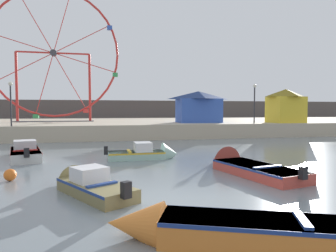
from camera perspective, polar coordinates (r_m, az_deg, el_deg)
ground_plane at (r=8.65m, az=2.34°, el=-14.38°), size 240.00×240.00×0.00m
quay_promenade at (r=37.57m, az=-9.30°, el=0.03°), size 110.00×24.19×1.32m
distant_town_skyline at (r=58.31m, az=-10.48°, el=2.59°), size 140.00×3.00×4.40m
motorboat_orange_hull at (r=6.25m, az=11.67°, el=-18.58°), size 5.38×2.98×1.09m
motorboat_olive_wood at (r=10.08m, az=-15.30°, el=-10.41°), size 2.87×3.85×1.19m
motorboat_faded_red at (r=13.33m, az=13.46°, el=-7.27°), size 2.60×5.38×1.47m
motorboat_pale_grey at (r=18.67m, az=-25.36°, el=-4.28°), size 2.54×5.27×1.35m
motorboat_seafoam at (r=16.27m, az=-3.58°, el=-5.18°), size 3.94×1.38×1.31m
ferris_wheel_red_frame at (r=36.25m, az=-20.77°, el=12.42°), size 14.09×1.20×14.57m
carnival_booth_yellow_awning at (r=32.79m, az=21.31°, el=3.67°), size 3.70×2.91×3.39m
carnival_booth_blue_tent at (r=31.11m, az=5.76°, el=3.72°), size 4.70×3.41×3.19m
promenade_lamp_near at (r=26.92m, az=-27.52°, el=4.93°), size 0.32×0.32×3.51m
promenade_lamp_far at (r=30.15m, az=15.98°, el=5.15°), size 0.32×0.32×3.73m
mooring_buoy_orange at (r=12.58m, az=-27.60°, el=-8.17°), size 0.44×0.44×0.44m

